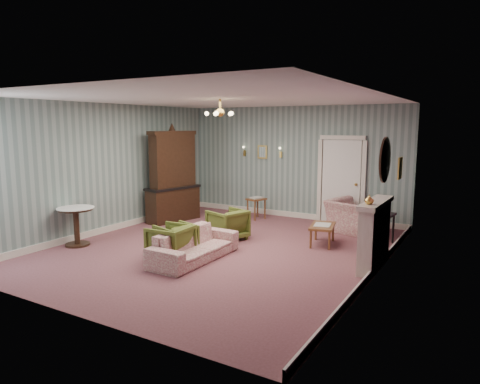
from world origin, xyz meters
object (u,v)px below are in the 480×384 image
Objects in this scene: olive_chair_c at (228,223)px; dresser at (173,174)px; sofa_chintz at (194,240)px; olive_chair_b at (176,238)px; olive_chair_a at (170,241)px; side_table_black at (382,229)px; pedestal_table at (77,226)px; wingback_chair at (356,211)px; coffee_table at (322,235)px; fireplace at (375,234)px.

olive_chair_c is 0.30× the size of dresser.
dresser is (-2.40, 2.36, 0.84)m from sofa_chintz.
olive_chair_a is at bearing 37.00° from olive_chair_b.
side_table_black is at bearing 132.69° from olive_chair_c.
pedestal_table reaches higher than side_table_black.
sofa_chintz reaches higher than olive_chair_b.
olive_chair_c is 2.47m from dresser.
side_table_black is at bearing 16.80° from dresser.
dresser is 2.93m from pedestal_table.
dresser reaches higher than wingback_chair.
olive_chair_a reaches higher than side_table_black.
side_table_black is at bearing 155.64° from wingback_chair.
wingback_chair reaches higher than coffee_table.
dresser is at bearing 31.92° from wingback_chair.
side_table_black is 0.81× the size of pedestal_table.
olive_chair_a reaches higher than olive_chair_b.
coffee_table is (1.65, 2.13, -0.16)m from sofa_chintz.
side_table_black is at bearing 97.55° from fireplace.
olive_chair_c is 3.16m from fireplace.
fireplace reaches higher than olive_chair_b.
olive_chair_c is at bearing -161.89° from coffee_table.
fireplace is (0.94, -2.24, 0.08)m from wingback_chair.
sofa_chintz is at bearing -133.80° from side_table_black.
olive_chair_b is 4.19m from wingback_chair.
sofa_chintz is 2.70m from coffee_table.
fireplace is at bearing 126.50° from olive_chair_b.
sofa_chintz is 1.35× the size of fireplace.
sofa_chintz is 3.15m from fireplace.
wingback_chair reaches higher than olive_chair_a.
wingback_chair is (2.20, 1.95, 0.14)m from olive_chair_c.
fireplace reaches higher than olive_chair_c.
side_table_black is (3.07, 3.02, -0.03)m from olive_chair_a.
sofa_chintz is (0.38, 0.21, 0.02)m from olive_chair_a.
fireplace is (5.30, -1.14, -0.63)m from dresser.
wingback_chair reaches higher than side_table_black.
olive_chair_a is 4.30m from side_table_black.
olive_chair_c is at bearing 59.28° from wingback_chair.
olive_chair_b is 0.48m from sofa_chintz.
wingback_chair is 6.01m from pedestal_table.
dresser is (-1.92, 2.30, 0.88)m from olive_chair_b.
coffee_table is at bearing 94.57° from wingback_chair.
coffee_table is at bearing -37.61° from sofa_chintz.
sofa_chintz is 0.78× the size of dresser.
wingback_chair is at bearing 144.55° from olive_chair_a.
fireplace is at bearing 110.64° from olive_chair_a.
wingback_chair is at bearing 161.93° from olive_chair_b.
side_table_black is at bearing 131.55° from olive_chair_a.
olive_chair_a is 3.10m from coffee_table.
side_table_black is at bearing 148.46° from olive_chair_b.
wingback_chair is at bearing 76.83° from coffee_table.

